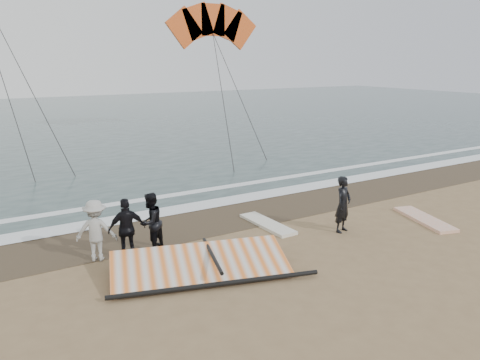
% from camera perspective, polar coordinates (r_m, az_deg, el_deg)
% --- Properties ---
extents(ground, '(120.00, 120.00, 0.00)m').
position_cam_1_polar(ground, '(12.15, 11.43, -9.80)').
color(ground, '#8C704C').
rests_on(ground, ground).
extents(sea, '(120.00, 54.00, 0.02)m').
position_cam_1_polar(sea, '(42.07, -20.47, 6.84)').
color(sea, '#233838').
rests_on(sea, ground).
extents(wet_sand, '(120.00, 2.80, 0.01)m').
position_cam_1_polar(wet_sand, '(15.51, 0.21, -4.06)').
color(wet_sand, '#4C3D2B').
rests_on(wet_sand, ground).
extents(foam_near, '(120.00, 0.90, 0.01)m').
position_cam_1_polar(foam_near, '(16.66, -2.29, -2.68)').
color(foam_near, white).
rests_on(foam_near, sea).
extents(foam_far, '(120.00, 0.45, 0.01)m').
position_cam_1_polar(foam_far, '(18.11, -4.88, -1.31)').
color(foam_far, white).
rests_on(foam_far, sea).
extents(man_main, '(0.71, 0.58, 1.67)m').
position_cam_1_polar(man_main, '(13.99, 12.46, -2.92)').
color(man_main, black).
rests_on(man_main, ground).
extents(board_white, '(1.31, 2.50, 0.10)m').
position_cam_1_polar(board_white, '(15.93, 21.55, -4.45)').
color(board_white, silver).
rests_on(board_white, ground).
extents(board_cream, '(0.66, 2.24, 0.09)m').
position_cam_1_polar(board_cream, '(14.41, 3.35, -5.38)').
color(board_cream, silver).
rests_on(board_cream, ground).
extents(trio_cluster, '(2.47, 1.05, 1.59)m').
position_cam_1_polar(trio_cluster, '(12.34, -14.19, -5.61)').
color(trio_cluster, black).
rests_on(trio_cluster, ground).
extents(sail_rig, '(4.63, 2.82, 0.52)m').
position_cam_1_polar(sail_rig, '(11.29, -5.38, -10.41)').
color(sail_rig, black).
rests_on(sail_rig, ground).
extents(kite_red, '(7.31, 5.39, 13.23)m').
position_cam_1_polar(kite_red, '(31.87, -3.32, 17.93)').
color(kite_red, '#E0531A').
rests_on(kite_red, ground).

